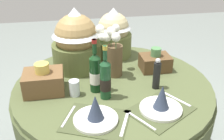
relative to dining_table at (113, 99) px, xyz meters
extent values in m
cylinder|color=#4C5633|center=(0.00, 0.00, 0.11)|extent=(1.32, 1.32, 0.04)
cylinder|color=#464F2E|center=(0.00, 0.00, 0.01)|extent=(1.34, 1.34, 0.16)
cylinder|color=black|center=(0.00, 0.00, -0.24)|extent=(0.12, 0.12, 0.65)
cube|color=#41492B|center=(-0.16, -0.38, 0.13)|extent=(0.41, 0.37, 0.00)
cylinder|color=white|center=(-0.16, -0.38, 0.14)|extent=(0.24, 0.24, 0.02)
cone|color=#2D384C|center=(-0.16, -0.38, 0.22)|extent=(0.09, 0.09, 0.14)
cube|color=silver|center=(-0.31, -0.32, 0.13)|extent=(0.09, 0.18, 0.00)
cube|color=silver|center=(-0.02, -0.44, 0.13)|extent=(0.09, 0.18, 0.00)
cube|color=#41492B|center=(0.21, -0.35, 0.13)|extent=(0.43, 0.40, 0.00)
cylinder|color=white|center=(0.21, -0.35, 0.14)|extent=(0.24, 0.24, 0.02)
cone|color=#2D384C|center=(0.21, -0.35, 0.22)|extent=(0.09, 0.09, 0.14)
cube|color=silver|center=(0.08, -0.43, 0.13)|extent=(0.11, 0.17, 0.00)
cube|color=silver|center=(0.34, -0.27, 0.13)|extent=(0.11, 0.17, 0.00)
cylinder|color=brown|center=(0.03, 0.11, 0.24)|extent=(0.11, 0.11, 0.22)
sphere|color=white|center=(-0.02, 0.12, 0.41)|extent=(0.06, 0.06, 0.06)
cylinder|color=#4C7038|center=(-0.02, 0.12, 0.37)|extent=(0.01, 0.01, 0.04)
sphere|color=white|center=(0.01, 0.11, 0.45)|extent=(0.06, 0.06, 0.06)
cylinder|color=#4C7038|center=(0.01, 0.11, 0.39)|extent=(0.01, 0.01, 0.08)
sphere|color=white|center=(-0.06, 0.17, 0.45)|extent=(0.06, 0.06, 0.06)
cylinder|color=#4C7038|center=(-0.06, 0.17, 0.39)|extent=(0.01, 0.01, 0.08)
sphere|color=white|center=(0.06, 0.19, 0.45)|extent=(0.06, 0.06, 0.06)
cylinder|color=#4C7038|center=(0.06, 0.19, 0.39)|extent=(0.01, 0.01, 0.08)
sphere|color=white|center=(-0.05, 0.13, 0.41)|extent=(0.05, 0.05, 0.05)
cylinder|color=#4C7038|center=(-0.05, 0.13, 0.37)|extent=(0.01, 0.01, 0.04)
sphere|color=white|center=(0.03, 0.05, 0.43)|extent=(0.06, 0.06, 0.06)
cylinder|color=#4C7038|center=(0.03, 0.05, 0.38)|extent=(0.01, 0.01, 0.06)
cylinder|color=#143819|center=(-0.12, -0.07, 0.24)|extent=(0.07, 0.07, 0.23)
cylinder|color=silver|center=(-0.12, -0.07, 0.22)|extent=(0.07, 0.07, 0.08)
cone|color=#143819|center=(-0.12, -0.07, 0.37)|extent=(0.07, 0.07, 0.03)
cylinder|color=#143819|center=(-0.12, -0.07, 0.43)|extent=(0.03, 0.03, 0.09)
cylinder|color=maroon|center=(-0.12, -0.07, 0.46)|extent=(0.03, 0.03, 0.02)
cylinder|color=#194223|center=(-0.08, -0.17, 0.24)|extent=(0.07, 0.07, 0.23)
cylinder|color=black|center=(-0.08, -0.17, 0.22)|extent=(0.07, 0.07, 0.08)
cone|color=#194223|center=(-0.08, -0.17, 0.37)|extent=(0.07, 0.07, 0.03)
cylinder|color=#194223|center=(-0.08, -0.17, 0.43)|extent=(0.03, 0.03, 0.09)
cylinder|color=#B29933|center=(-0.08, -0.17, 0.46)|extent=(0.03, 0.03, 0.02)
cylinder|color=silver|center=(-0.26, -0.10, 0.18)|extent=(0.06, 0.06, 0.10)
cylinder|color=black|center=(0.26, -0.11, 0.22)|extent=(0.05, 0.05, 0.18)
sphere|color=#B7B7BC|center=(0.26, -0.11, 0.32)|extent=(0.03, 0.03, 0.03)
cylinder|color=#566033|center=(-0.22, 0.28, 0.22)|extent=(0.36, 0.36, 0.19)
sphere|color=#9E7F4C|center=(-0.22, 0.28, 0.38)|extent=(0.30, 0.30, 0.30)
cone|color=silver|center=(-0.22, 0.28, 0.48)|extent=(0.34, 0.34, 0.20)
cylinder|color=olive|center=(0.09, 0.44, 0.22)|extent=(0.29, 0.29, 0.19)
sphere|color=#C6B784|center=(0.09, 0.44, 0.37)|extent=(0.25, 0.25, 0.25)
cone|color=silver|center=(0.09, 0.44, 0.44)|extent=(0.28, 0.28, 0.16)
cube|color=brown|center=(-0.45, -0.02, 0.20)|extent=(0.24, 0.20, 0.13)
cylinder|color=gold|center=(-0.45, -0.02, 0.29)|extent=(0.09, 0.09, 0.06)
cube|color=brown|center=(0.34, 0.14, 0.18)|extent=(0.21, 0.16, 0.11)
cylinder|color=#4C7F4C|center=(0.34, 0.14, 0.27)|extent=(0.07, 0.07, 0.06)
camera|label=1|loc=(-0.27, -1.46, 1.01)|focal=41.01mm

